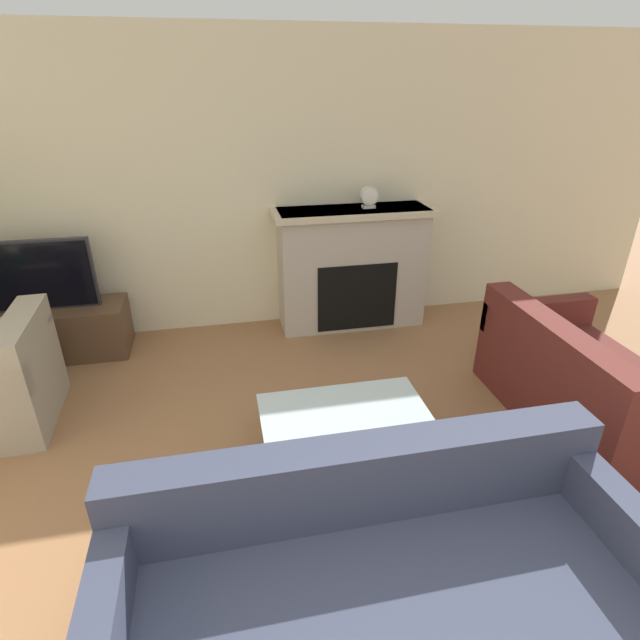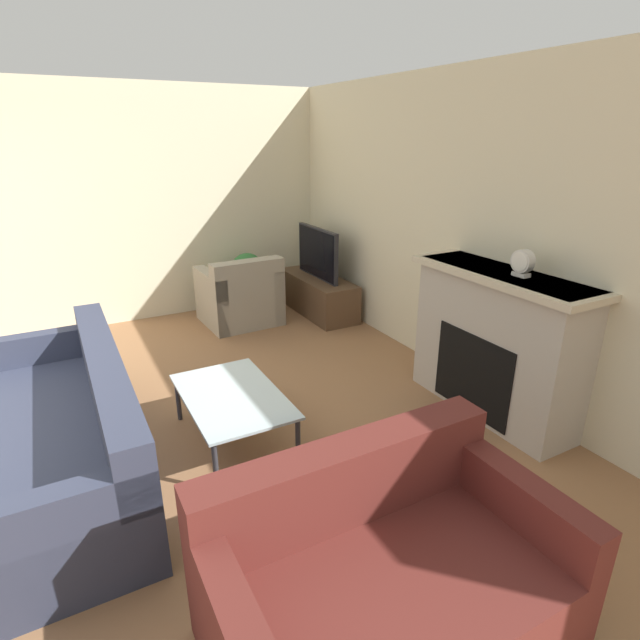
# 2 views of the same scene
# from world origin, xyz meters

# --- Properties ---
(wall_back) EXTENTS (8.51, 0.06, 2.70)m
(wall_back) POSITION_xyz_m (0.00, 4.34, 1.35)
(wall_back) COLOR beige
(wall_back) RESTS_ON ground_plane
(wall_left) EXTENTS (0.06, 7.31, 2.70)m
(wall_left) POSITION_xyz_m (-2.78, 2.16, 1.35)
(wall_left) COLOR beige
(wall_left) RESTS_ON ground_plane
(fireplace) EXTENTS (1.53, 0.50, 1.18)m
(fireplace) POSITION_xyz_m (0.86, 4.09, 0.62)
(fireplace) COLOR #B2A899
(fireplace) RESTS_ON ground_plane
(tv_stand) EXTENTS (1.29, 0.48, 0.46)m
(tv_stand) POSITION_xyz_m (-1.94, 3.99, 0.23)
(tv_stand) COLOR brown
(tv_stand) RESTS_ON ground_plane
(tv) EXTENTS (0.92, 0.06, 0.62)m
(tv) POSITION_xyz_m (-1.94, 3.99, 0.77)
(tv) COLOR #232328
(tv) RESTS_ON tv_stand
(couch_sectional) EXTENTS (2.30, 0.95, 0.82)m
(couch_sectional) POSITION_xyz_m (0.15, 0.98, 0.29)
(couch_sectional) COLOR #33384C
(couch_sectional) RESTS_ON ground_plane
(couch_loveseat) EXTENTS (0.95, 1.54, 0.82)m
(couch_loveseat) POSITION_xyz_m (2.07, 2.17, 0.29)
(couch_loveseat) COLOR #5B231E
(couch_loveseat) RESTS_ON ground_plane
(armchair_by_window) EXTENTS (0.84, 0.87, 0.82)m
(armchair_by_window) POSITION_xyz_m (-2.05, 3.00, 0.30)
(armchair_by_window) COLOR #9E937F
(armchair_by_window) RESTS_ON ground_plane
(coffee_table) EXTENTS (1.06, 0.66, 0.39)m
(coffee_table) POSITION_xyz_m (0.28, 2.09, 0.35)
(coffee_table) COLOR #333338
(coffee_table) RESTS_ON ground_plane
(potted_plant) EXTENTS (0.42, 0.42, 0.76)m
(potted_plant) POSITION_xyz_m (-2.38, 3.23, 0.44)
(potted_plant) COLOR #47474C
(potted_plant) RESTS_ON ground_plane
(mantel_clock) EXTENTS (0.17, 0.07, 0.20)m
(mantel_clock) POSITION_xyz_m (1.00, 4.09, 1.28)
(mantel_clock) COLOR beige
(mantel_clock) RESTS_ON fireplace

